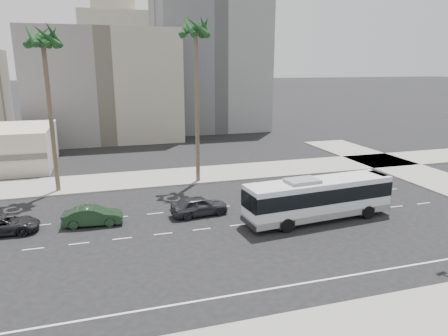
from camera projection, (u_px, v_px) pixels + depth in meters
name	position (u px, v px, depth m)	size (l,w,h in m)	color
ground	(273.00, 221.00, 32.99)	(700.00, 700.00, 0.00)	black
sidewalk_north	(220.00, 173.00, 47.36)	(120.00, 7.00, 0.15)	gray
midrise_beige_west	(105.00, 85.00, 69.17)	(24.00, 18.00, 18.00)	gray
midrise_gray_center	(207.00, 62.00, 80.27)	(20.00, 20.00, 26.00)	slate
civic_tower	(113.00, 22.00, 254.80)	(42.00, 42.00, 129.00)	beige
highrise_right	(193.00, 27.00, 250.32)	(26.00, 26.00, 70.00)	#595D61
highrise_far	(218.00, 39.00, 286.38)	(22.00, 22.00, 60.00)	#595D61
city_bus	(319.00, 197.00, 32.89)	(12.78, 3.92, 3.61)	silver
car_a	(199.00, 206.00, 34.15)	(4.83, 1.94, 1.64)	#2A2A2F
car_b	(93.00, 216.00, 32.02)	(4.62, 1.61, 1.52)	#1B341E
car_c	(4.00, 225.00, 30.40)	(4.99, 2.30, 1.39)	black
palm_near	(196.00, 34.00, 40.30)	(5.05, 5.05, 16.99)	brown
palm_mid	(43.00, 43.00, 37.15)	(5.15, 5.15, 15.91)	brown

